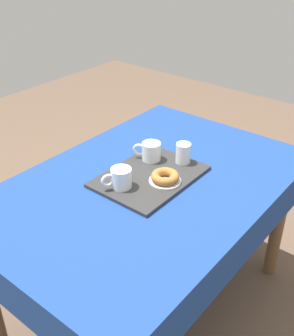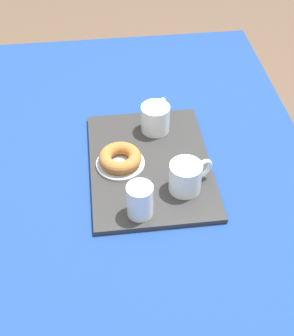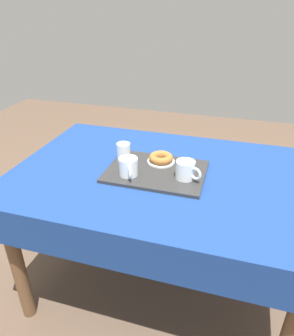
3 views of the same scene
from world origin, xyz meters
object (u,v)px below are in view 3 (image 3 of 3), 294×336
object	(u,v)px
serving_tray	(156,171)
sugar_donut_left	(161,158)
dining_table	(162,190)
donut_plate_left	(161,162)
water_glass_near	(124,153)
tea_mug_right	(186,170)
tea_mug_left	(128,167)

from	to	relation	value
serving_tray	sugar_donut_left	bearing A→B (deg)	88.72
dining_table	donut_plate_left	world-z (taller)	donut_plate_left
serving_tray	donut_plate_left	size ratio (longest dim) A/B	3.38
serving_tray	water_glass_near	size ratio (longest dim) A/B	4.96
dining_table	sugar_donut_left	xyz separation A→B (m)	(-0.02, 0.07, 0.13)
tea_mug_right	donut_plate_left	xyz separation A→B (m)	(-0.14, 0.11, -0.03)
dining_table	tea_mug_right	world-z (taller)	tea_mug_right
water_glass_near	donut_plate_left	world-z (taller)	water_glass_near
serving_tray	tea_mug_right	world-z (taller)	tea_mug_right
dining_table	tea_mug_left	distance (m)	0.22
serving_tray	tea_mug_left	world-z (taller)	tea_mug_left
dining_table	water_glass_near	bearing A→B (deg)	170.14
serving_tray	tea_mug_left	size ratio (longest dim) A/B	3.70
donut_plate_left	water_glass_near	bearing A→B (deg)	-169.04
serving_tray	sugar_donut_left	world-z (taller)	sugar_donut_left
donut_plate_left	sugar_donut_left	size ratio (longest dim) A/B	1.15
tea_mug_right	sugar_donut_left	xyz separation A→B (m)	(-0.14, 0.11, -0.01)
dining_table	donut_plate_left	size ratio (longest dim) A/B	10.47
dining_table	donut_plate_left	xyz separation A→B (m)	(-0.02, 0.07, 0.11)
tea_mug_right	water_glass_near	xyz separation A→B (m)	(-0.31, 0.08, 0.00)
tea_mug_left	water_glass_near	bearing A→B (deg)	118.95
serving_tray	donut_plate_left	world-z (taller)	donut_plate_left
serving_tray	water_glass_near	xyz separation A→B (m)	(-0.17, 0.05, 0.05)
tea_mug_left	donut_plate_left	bearing A→B (deg)	55.97
water_glass_near	sugar_donut_left	size ratio (longest dim) A/B	0.78
donut_plate_left	sugar_donut_left	distance (m)	0.02
dining_table	water_glass_near	size ratio (longest dim) A/B	15.36
tea_mug_left	serving_tray	bearing A→B (deg)	36.53
dining_table	serving_tray	bearing A→B (deg)	-155.92
donut_plate_left	dining_table	bearing A→B (deg)	-70.55
serving_tray	sugar_donut_left	size ratio (longest dim) A/B	3.87
tea_mug_left	water_glass_near	world-z (taller)	water_glass_near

